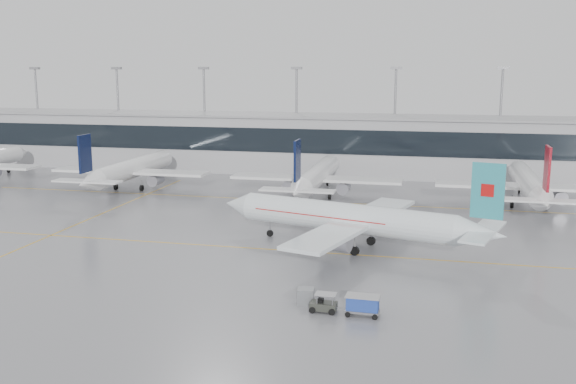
% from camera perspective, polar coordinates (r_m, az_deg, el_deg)
% --- Properties ---
extents(ground, '(320.00, 320.00, 0.00)m').
position_cam_1_polar(ground, '(80.00, -1.95, -5.09)').
color(ground, gray).
rests_on(ground, ground).
extents(taxi_line_main, '(120.00, 0.25, 0.01)m').
position_cam_1_polar(taxi_line_main, '(80.00, -1.95, -5.09)').
color(taxi_line_main, orange).
rests_on(taxi_line_main, ground).
extents(taxi_line_north, '(120.00, 0.25, 0.01)m').
position_cam_1_polar(taxi_line_north, '(108.44, 2.15, -0.86)').
color(taxi_line_north, orange).
rests_on(taxi_line_north, ground).
extents(taxi_line_cross, '(0.25, 60.00, 0.01)m').
position_cam_1_polar(taxi_line_cross, '(104.66, -15.84, -1.69)').
color(taxi_line_cross, orange).
rests_on(taxi_line_cross, ground).
extents(terminal, '(180.00, 15.00, 12.00)m').
position_cam_1_polar(terminal, '(138.68, 4.68, 4.18)').
color(terminal, '#9B9B9E').
rests_on(terminal, ground).
extents(terminal_glass, '(180.00, 0.20, 5.00)m').
position_cam_1_polar(terminal_glass, '(131.09, 4.20, 4.46)').
color(terminal_glass, black).
rests_on(terminal_glass, ground).
extents(terminal_roof, '(182.00, 16.00, 0.40)m').
position_cam_1_polar(terminal_roof, '(138.10, 4.72, 6.74)').
color(terminal_roof, gray).
rests_on(terminal_roof, ground).
extents(light_masts, '(156.40, 1.00, 22.60)m').
position_cam_1_polar(light_masts, '(143.96, 5.08, 7.35)').
color(light_masts, gray).
rests_on(light_masts, ground).
extents(air_canada_jet, '(36.95, 30.34, 11.92)m').
position_cam_1_polar(air_canada_jet, '(79.57, 5.93, -2.41)').
color(air_canada_jet, silver).
rests_on(air_canada_jet, ground).
extents(parked_jet_b, '(29.64, 36.96, 11.72)m').
position_cam_1_polar(parked_jet_b, '(122.55, -13.79, 1.95)').
color(parked_jet_b, white).
rests_on(parked_jet_b, ground).
extents(parked_jet_c, '(29.64, 36.96, 11.72)m').
position_cam_1_polar(parked_jet_c, '(111.32, 2.52, 1.39)').
color(parked_jet_c, white).
rests_on(parked_jet_c, ground).
extents(parked_jet_d, '(29.64, 36.96, 11.72)m').
position_cam_1_polar(parked_jet_d, '(110.54, 20.66, 0.63)').
color(parked_jet_d, white).
rests_on(parked_jet_d, ground).
extents(baggage_tug, '(3.67, 1.58, 1.77)m').
position_cam_1_polar(baggage_tug, '(59.91, 3.18, -10.02)').
color(baggage_tug, '#2C2F29').
rests_on(baggage_tug, ground).
extents(baggage_cart, '(3.11, 1.79, 1.89)m').
position_cam_1_polar(baggage_cart, '(59.19, 6.65, -9.84)').
color(baggage_cart, gray).
rests_on(baggage_cart, ground).
extents(gse_unit, '(1.72, 1.62, 1.55)m').
position_cam_1_polar(gse_unit, '(61.62, 1.58, -9.25)').
color(gse_unit, slate).
rests_on(gse_unit, ground).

